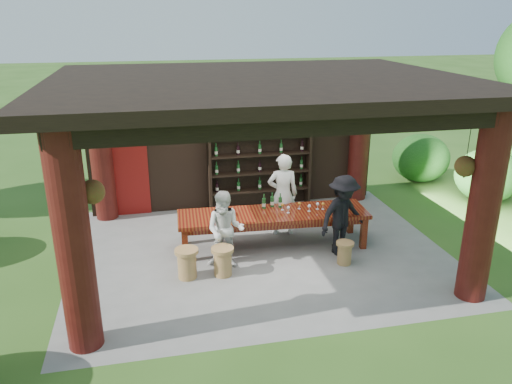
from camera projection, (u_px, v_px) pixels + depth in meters
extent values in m
plane|color=#2D5119|center=(260.00, 252.00, 10.16)|extent=(90.00, 90.00, 0.00)
cube|color=slate|center=(260.00, 254.00, 10.17)|extent=(7.40, 5.90, 0.10)
cube|color=black|center=(236.00, 141.00, 12.13)|extent=(7.00, 0.18, 3.30)
cube|color=maroon|center=(128.00, 174.00, 11.74)|extent=(0.95, 0.06, 2.00)
cylinder|color=#380C0A|center=(73.00, 242.00, 6.76)|extent=(0.50, 0.50, 3.30)
cylinder|color=#380C0A|center=(484.00, 206.00, 8.02)|extent=(0.50, 0.50, 3.30)
cylinder|color=#380C0A|center=(101.00, 150.00, 11.32)|extent=(0.50, 0.50, 3.30)
cylinder|color=#380C0A|center=(360.00, 136.00, 12.57)|extent=(0.50, 0.50, 3.30)
cube|color=black|center=(299.00, 123.00, 6.89)|extent=(6.70, 0.35, 0.35)
cube|color=black|center=(80.00, 102.00, 8.46)|extent=(0.30, 5.20, 0.30)
cube|color=black|center=(418.00, 91.00, 9.72)|extent=(0.30, 5.20, 0.30)
cube|color=black|center=(261.00, 82.00, 9.01)|extent=(7.50, 6.00, 0.20)
cylinder|color=black|center=(90.00, 168.00, 6.68)|extent=(0.01, 0.01, 0.75)
cone|color=black|center=(93.00, 199.00, 6.83)|extent=(0.32, 0.32, 0.18)
sphere|color=#1E5919|center=(92.00, 192.00, 6.79)|extent=(0.34, 0.34, 0.34)
cylinder|color=black|center=(469.00, 145.00, 7.82)|extent=(0.01, 0.01, 0.75)
cone|color=black|center=(464.00, 173.00, 7.97)|extent=(0.32, 0.32, 0.18)
sphere|color=#1E5919|center=(465.00, 166.00, 7.93)|extent=(0.34, 0.34, 0.34)
cube|color=#4E0E0B|center=(273.00, 214.00, 10.17)|extent=(3.91, 1.19, 0.08)
cube|color=#4E0E0B|center=(273.00, 219.00, 10.20)|extent=(3.71, 1.03, 0.12)
cube|color=#4E0E0B|center=(185.00, 246.00, 9.65)|extent=(0.13, 0.13, 0.67)
cube|color=#4E0E0B|center=(364.00, 233.00, 10.20)|extent=(0.13, 0.13, 0.67)
cube|color=#4E0E0B|center=(184.00, 229.00, 10.39)|extent=(0.13, 0.13, 0.67)
cube|color=#4E0E0B|center=(351.00, 218.00, 10.94)|extent=(0.13, 0.13, 0.67)
cylinder|color=olive|center=(223.00, 263.00, 9.18)|extent=(0.33, 0.33, 0.49)
cylinder|color=olive|center=(222.00, 249.00, 9.08)|extent=(0.42, 0.42, 0.07)
cylinder|color=olive|center=(344.00, 254.00, 9.61)|extent=(0.27, 0.27, 0.40)
cylinder|color=olive|center=(345.00, 244.00, 9.53)|extent=(0.34, 0.34, 0.05)
cylinder|color=olive|center=(187.00, 265.00, 9.08)|extent=(0.34, 0.34, 0.50)
cylinder|color=olive|center=(186.00, 251.00, 8.98)|extent=(0.43, 0.43, 0.07)
imported|color=white|center=(283.00, 195.00, 10.72)|extent=(0.71, 0.52, 1.80)
imported|color=silver|center=(225.00, 230.00, 9.33)|extent=(0.87, 0.77, 1.51)
imported|color=black|center=(343.00, 216.00, 9.81)|extent=(1.21, 0.94, 1.65)
cube|color=#BF6672|center=(222.00, 213.00, 9.97)|extent=(0.27, 0.19, 0.14)
ellipsoid|color=#194C14|center=(487.00, 179.00, 12.74)|extent=(1.60, 1.60, 1.36)
ellipsoid|color=#194C14|center=(420.00, 161.00, 14.29)|extent=(1.60, 1.60, 1.36)
ellipsoid|color=#194C14|center=(508.00, 167.00, 13.80)|extent=(1.60, 1.60, 1.36)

